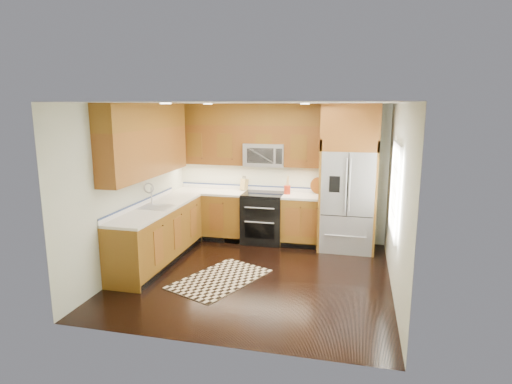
% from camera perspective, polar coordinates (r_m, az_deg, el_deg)
% --- Properties ---
extents(ground, '(4.00, 4.00, 0.00)m').
position_cam_1_polar(ground, '(6.68, -0.07, -11.09)').
color(ground, black).
rests_on(ground, ground).
extents(wall_back, '(4.00, 0.02, 2.60)m').
position_cam_1_polar(wall_back, '(8.23, 3.21, 2.61)').
color(wall_back, silver).
rests_on(wall_back, ground).
extents(wall_left, '(0.02, 4.00, 2.60)m').
position_cam_1_polar(wall_left, '(7.03, -16.12, 0.66)').
color(wall_left, silver).
rests_on(wall_left, ground).
extents(wall_right, '(0.02, 4.00, 2.60)m').
position_cam_1_polar(wall_right, '(6.15, 18.35, -0.97)').
color(wall_right, silver).
rests_on(wall_right, ground).
extents(window, '(0.04, 1.10, 1.30)m').
position_cam_1_polar(window, '(6.33, 18.06, 0.30)').
color(window, white).
rests_on(window, ground).
extents(base_cabinets, '(2.85, 3.00, 0.90)m').
position_cam_1_polar(base_cabinets, '(7.69, -7.46, -4.57)').
color(base_cabinets, brown).
rests_on(base_cabinets, ground).
extents(countertop, '(2.86, 3.01, 0.04)m').
position_cam_1_polar(countertop, '(7.64, -6.24, -1.03)').
color(countertop, silver).
rests_on(countertop, base_cabinets).
extents(upper_cabinets, '(2.85, 3.00, 1.15)m').
position_cam_1_polar(upper_cabinets, '(7.57, -6.68, 7.31)').
color(upper_cabinets, brown).
rests_on(upper_cabinets, ground).
extents(range, '(0.76, 0.67, 0.95)m').
position_cam_1_polar(range, '(8.13, 0.98, -3.47)').
color(range, black).
rests_on(range, ground).
extents(microwave, '(0.76, 0.40, 0.42)m').
position_cam_1_polar(microwave, '(8.03, 1.21, 5.01)').
color(microwave, '#B2B2B7').
rests_on(microwave, ground).
extents(refrigerator, '(0.98, 0.75, 2.60)m').
position_cam_1_polar(refrigerator, '(7.73, 12.23, 1.83)').
color(refrigerator, '#B2B2B7').
rests_on(refrigerator, ground).
extents(sink_faucet, '(0.54, 0.44, 0.37)m').
position_cam_1_polar(sink_faucet, '(7.17, -13.25, -1.50)').
color(sink_faucet, '#B2B2B7').
rests_on(sink_faucet, countertop).
extents(rug, '(1.40, 1.71, 0.01)m').
position_cam_1_polar(rug, '(6.58, -4.80, -11.46)').
color(rug, black).
rests_on(rug, ground).
extents(knife_block, '(0.13, 0.16, 0.28)m').
position_cam_1_polar(knife_block, '(8.34, -1.59, 1.03)').
color(knife_block, tan).
rests_on(knife_block, countertop).
extents(utensil_crock, '(0.15, 0.15, 0.34)m').
position_cam_1_polar(utensil_crock, '(7.98, 4.18, 0.56)').
color(utensil_crock, '#AA2B14').
rests_on(utensil_crock, countertop).
extents(cutting_board, '(0.40, 0.40, 0.02)m').
position_cam_1_polar(cutting_board, '(8.10, 8.29, -0.14)').
color(cutting_board, brown).
rests_on(cutting_board, countertop).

